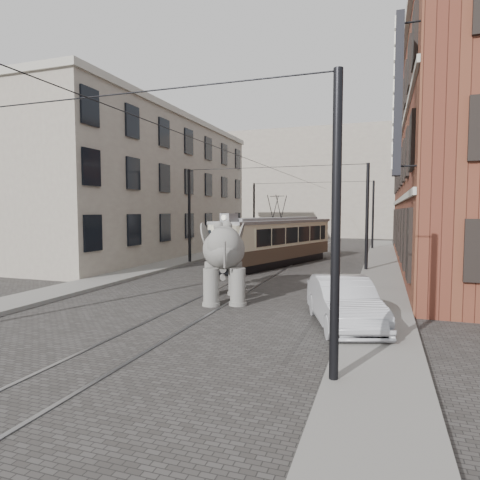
% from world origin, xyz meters
% --- Properties ---
extents(ground, '(120.00, 120.00, 0.00)m').
position_xyz_m(ground, '(0.00, 0.00, 0.00)').
color(ground, '#3D3A38').
extents(tram_rails, '(1.54, 80.00, 0.02)m').
position_xyz_m(tram_rails, '(0.00, 0.00, 0.01)').
color(tram_rails, slate).
rests_on(tram_rails, ground).
extents(sidewalk_right, '(2.00, 60.00, 0.15)m').
position_xyz_m(sidewalk_right, '(6.00, 0.00, 0.07)').
color(sidewalk_right, slate).
rests_on(sidewalk_right, ground).
extents(sidewalk_left, '(2.00, 60.00, 0.15)m').
position_xyz_m(sidewalk_left, '(-6.50, 0.00, 0.07)').
color(sidewalk_left, slate).
rests_on(sidewalk_left, ground).
extents(brick_building, '(8.00, 26.00, 12.00)m').
position_xyz_m(brick_building, '(11.00, 9.00, 6.00)').
color(brick_building, brown).
rests_on(brick_building, ground).
extents(stucco_building, '(7.00, 24.00, 10.00)m').
position_xyz_m(stucco_building, '(-11.00, 10.00, 5.00)').
color(stucco_building, gray).
rests_on(stucco_building, ground).
extents(distant_block, '(28.00, 10.00, 14.00)m').
position_xyz_m(distant_block, '(0.00, 40.00, 7.00)').
color(distant_block, gray).
rests_on(distant_block, ground).
extents(catenary, '(11.00, 30.20, 6.00)m').
position_xyz_m(catenary, '(-0.20, 5.00, 3.00)').
color(catenary, black).
rests_on(catenary, ground).
extents(tram, '(5.45, 11.10, 4.34)m').
position_xyz_m(tram, '(-0.21, 7.28, 2.17)').
color(tram, beige).
rests_on(tram, ground).
extents(elephant, '(4.34, 5.54, 2.99)m').
position_xyz_m(elephant, '(0.36, -3.36, 1.49)').
color(elephant, slate).
rests_on(elephant, ground).
extents(parked_car, '(2.84, 4.64, 1.44)m').
position_xyz_m(parked_car, '(5.01, -5.66, 0.72)').
color(parked_car, '#A9A9AE').
rests_on(parked_car, ground).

